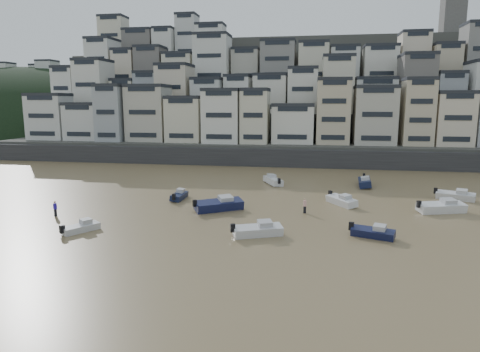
% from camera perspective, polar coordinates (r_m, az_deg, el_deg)
% --- Properties ---
extents(ground, '(400.00, 400.00, 0.00)m').
position_cam_1_polar(ground, '(28.43, -26.70, -18.10)').
color(ground, olive).
rests_on(ground, ground).
extents(sea_strip, '(340.00, 340.00, 0.00)m').
position_cam_1_polar(sea_strip, '(207.75, -27.67, 5.26)').
color(sea_strip, '#495A69').
rests_on(sea_strip, ground).
extents(harbor_wall, '(140.00, 3.00, 3.50)m').
position_cam_1_polar(harbor_wall, '(85.80, 5.82, 2.44)').
color(harbor_wall, '#38383A').
rests_on(harbor_wall, ground).
extents(hillside, '(141.04, 66.00, 50.00)m').
position_cam_1_polar(hillside, '(124.73, 9.41, 9.87)').
color(hillside, '#4C4C47').
rests_on(hillside, ground).
extents(headland, '(216.00, 135.00, 53.33)m').
position_cam_1_polar(headland, '(190.82, -25.89, 5.08)').
color(headland, black).
rests_on(headland, ground).
extents(boat_a, '(5.50, 3.60, 1.43)m').
position_cam_1_polar(boat_a, '(41.60, 2.38, -7.06)').
color(boat_a, silver).
rests_on(boat_a, ground).
extents(boat_b, '(4.64, 2.84, 1.20)m').
position_cam_1_polar(boat_b, '(43.08, 17.30, -7.07)').
color(boat_b, '#12183A').
rests_on(boat_b, ground).
extents(boat_c, '(6.44, 5.23, 1.73)m').
position_cam_1_polar(boat_c, '(51.02, -2.83, -3.68)').
color(boat_c, '#141A41').
rests_on(boat_c, ground).
extents(boat_d, '(6.36, 3.71, 1.65)m').
position_cam_1_polar(boat_d, '(55.35, 25.28, -3.60)').
color(boat_d, silver).
rests_on(boat_d, ground).
extents(boat_e, '(4.24, 5.29, 1.42)m').
position_cam_1_polar(boat_e, '(55.26, 13.39, -3.05)').
color(boat_e, silver).
rests_on(boat_e, ground).
extents(boat_f, '(1.53, 4.44, 1.20)m').
position_cam_1_polar(boat_f, '(57.47, -8.11, -2.49)').
color(boat_f, '#121B3B').
rests_on(boat_f, ground).
extents(boat_g, '(5.40, 3.49, 1.40)m').
position_cam_1_polar(boat_g, '(63.33, 26.80, -2.22)').
color(boat_g, silver).
rests_on(boat_g, ground).
extents(boat_h, '(4.01, 5.77, 1.51)m').
position_cam_1_polar(boat_h, '(67.40, 4.44, -0.45)').
color(boat_h, silver).
rests_on(boat_h, ground).
extents(boat_i, '(2.37, 6.11, 1.63)m').
position_cam_1_polar(boat_i, '(68.30, 16.28, -0.63)').
color(boat_i, '#121A3A').
rests_on(boat_i, ground).
extents(boat_j, '(3.28, 4.13, 1.10)m').
position_cam_1_polar(boat_j, '(45.75, -20.45, -6.32)').
color(boat_j, silver).
rests_on(boat_j, ground).
extents(person_blue, '(0.44, 0.44, 1.74)m').
position_cam_1_polar(person_blue, '(52.83, -23.42, -4.02)').
color(person_blue, '#2716A7').
rests_on(person_blue, ground).
extents(person_pink, '(0.44, 0.44, 1.74)m').
position_cam_1_polar(person_pink, '(50.39, 8.64, -3.95)').
color(person_pink, '#DBA19B').
rests_on(person_pink, ground).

